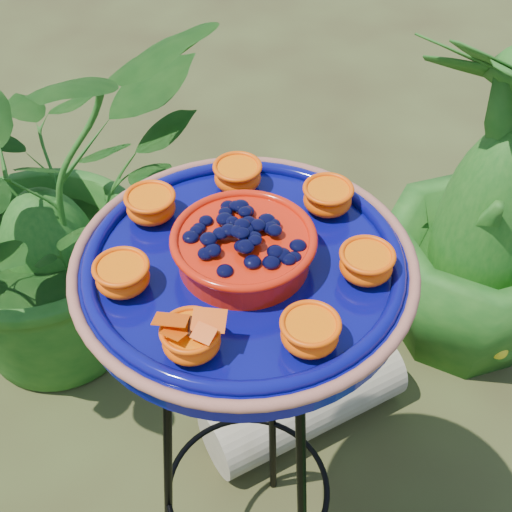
# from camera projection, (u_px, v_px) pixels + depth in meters

# --- Properties ---
(tripod_stand) EXTENTS (0.44, 0.44, 0.96)m
(tripod_stand) POSITION_uv_depth(u_px,v_px,m) (247.00, 423.00, 1.32)
(tripod_stand) COLOR black
(tripod_stand) RESTS_ON ground
(feeder_dish) EXTENTS (0.61, 0.61, 0.11)m
(feeder_dish) POSITION_uv_depth(u_px,v_px,m) (244.00, 263.00, 1.03)
(feeder_dish) COLOR #080961
(feeder_dish) RESTS_ON tripod_stand
(driftwood_log) EXTENTS (0.57, 0.44, 0.19)m
(driftwood_log) POSITION_uv_depth(u_px,v_px,m) (305.00, 403.00, 1.93)
(driftwood_log) COLOR tan
(driftwood_log) RESTS_ON ground
(shrub_back_left) EXTENTS (1.22, 1.22, 1.03)m
(shrub_back_left) POSITION_uv_depth(u_px,v_px,m) (36.00, 201.00, 1.89)
(shrub_back_left) COLOR #164C14
(shrub_back_left) RESTS_ON ground
(shrub_back_right) EXTENTS (0.80, 0.80, 1.01)m
(shrub_back_right) POSITION_uv_depth(u_px,v_px,m) (494.00, 205.00, 1.89)
(shrub_back_right) COLOR #164C14
(shrub_back_right) RESTS_ON ground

